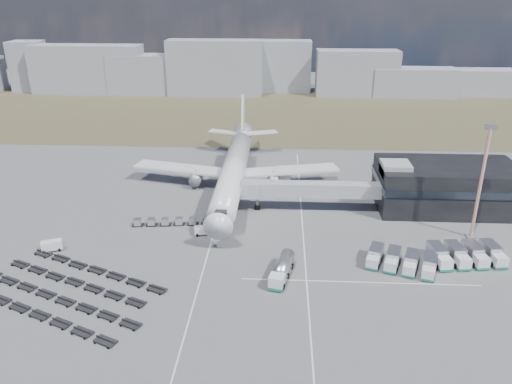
{
  "coord_description": "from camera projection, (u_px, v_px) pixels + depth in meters",
  "views": [
    {
      "loc": [
        11.26,
        -80.44,
        46.36
      ],
      "look_at": [
        5.89,
        20.92,
        4.0
      ],
      "focal_mm": 35.0,
      "sensor_mm": 36.0,
      "label": 1
    }
  ],
  "objects": [
    {
      "name": "uld_row",
      "position": [
        179.0,
        221.0,
        103.44
      ],
      "size": [
        19.33,
        3.44,
        1.5
      ],
      "rotation": [
        0.0,
        0.0,
        0.11
      ],
      "color": "black",
      "rests_on": "ground"
    },
    {
      "name": "skyline",
      "position": [
        224.0,
        72.0,
        225.84
      ],
      "size": [
        298.81,
        24.32,
        24.01
      ],
      "color": "gray",
      "rests_on": "ground"
    },
    {
      "name": "airliner",
      "position": [
        234.0,
        168.0,
        120.33
      ],
      "size": [
        51.59,
        64.53,
        17.62
      ],
      "color": "silver",
      "rests_on": "ground"
    },
    {
      "name": "catering_truck",
      "position": [
        285.0,
        175.0,
        126.86
      ],
      "size": [
        3.28,
        6.46,
        2.84
      ],
      "rotation": [
        0.0,
        0.0,
        0.12
      ],
      "color": "silver",
      "rests_on": "ground"
    },
    {
      "name": "pushback_tug",
      "position": [
        203.0,
        231.0,
        99.8
      ],
      "size": [
        3.81,
        2.57,
        1.56
      ],
      "primitive_type": "cube",
      "rotation": [
        0.0,
        0.0,
        0.18
      ],
      "color": "silver",
      "rests_on": "ground"
    },
    {
      "name": "lane_markings",
      "position": [
        271.0,
        248.0,
        94.82
      ],
      "size": [
        47.12,
        110.0,
        0.01
      ],
      "color": "silver",
      "rests_on": "ground"
    },
    {
      "name": "jet_bridge",
      "position": [
        302.0,
        189.0,
        108.63
      ],
      "size": [
        30.3,
        3.8,
        7.05
      ],
      "color": "#939399",
      "rests_on": "ground"
    },
    {
      "name": "service_trucks_far",
      "position": [
        466.0,
        255.0,
        89.5
      ],
      "size": [
        13.16,
        8.4,
        2.75
      ],
      "rotation": [
        0.0,
        0.0,
        0.13
      ],
      "color": "silver",
      "rests_on": "ground"
    },
    {
      "name": "terminal",
      "position": [
        446.0,
        185.0,
        110.26
      ],
      "size": [
        30.4,
        16.4,
        11.0
      ],
      "color": "black",
      "rests_on": "ground"
    },
    {
      "name": "utility_van",
      "position": [
        52.0,
        246.0,
        93.47
      ],
      "size": [
        4.08,
        3.08,
        2.03
      ],
      "primitive_type": "cube",
      "rotation": [
        0.0,
        0.0,
        0.43
      ],
      "color": "silver",
      "rests_on": "ground"
    },
    {
      "name": "ground",
      "position": [
        218.0,
        255.0,
        92.53
      ],
      "size": [
        420.0,
        420.0,
        0.0
      ],
      "primitive_type": "plane",
      "color": "#565659",
      "rests_on": "ground"
    },
    {
      "name": "service_trucks_near",
      "position": [
        402.0,
        261.0,
        87.61
      ],
      "size": [
        13.01,
        9.86,
        2.57
      ],
      "rotation": [
        0.0,
        0.0,
        -0.34
      ],
      "color": "silver",
      "rests_on": "ground"
    },
    {
      "name": "floodlight_mast",
      "position": [
        481.0,
        183.0,
        94.51
      ],
      "size": [
        2.19,
        1.78,
        23.04
      ],
      "rotation": [
        0.0,
        0.0,
        -0.35
      ],
      "color": "#C4401F",
      "rests_on": "ground"
    },
    {
      "name": "baggage_dollies",
      "position": [
        62.0,
        289.0,
        81.28
      ],
      "size": [
        35.9,
        27.13,
        0.78
      ],
      "rotation": [
        0.0,
        0.0,
        -0.42
      ],
      "color": "black",
      "rests_on": "ground"
    },
    {
      "name": "grass_strip",
      "position": [
        253.0,
        113.0,
        193.9
      ],
      "size": [
        420.0,
        90.0,
        0.01
      ],
      "primitive_type": "cube",
      "color": "#434228",
      "rests_on": "ground"
    },
    {
      "name": "fuel_tanker",
      "position": [
        282.0,
        269.0,
        84.73
      ],
      "size": [
        4.61,
        10.04,
        3.15
      ],
      "rotation": [
        0.0,
        0.0,
        -0.23
      ],
      "color": "silver",
      "rests_on": "ground"
    }
  ]
}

